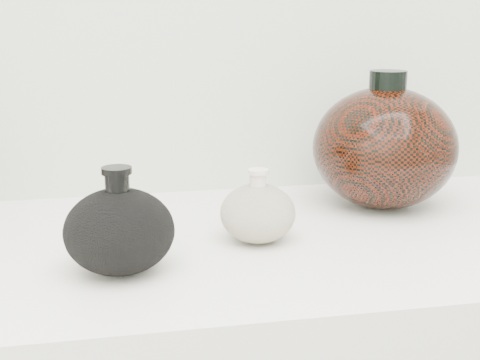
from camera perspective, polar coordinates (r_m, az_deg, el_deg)
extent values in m
cube|color=beige|center=(0.90, -3.08, -6.07)|extent=(1.20, 0.50, 0.03)
ellipsoid|color=black|center=(0.78, -10.25, -4.32)|extent=(0.13, 0.13, 0.10)
cylinder|color=black|center=(0.77, -10.44, -0.27)|extent=(0.03, 0.03, 0.03)
cylinder|color=black|center=(0.76, -10.49, 0.81)|extent=(0.04, 0.04, 0.01)
ellipsoid|color=beige|center=(0.88, 1.53, -2.85)|extent=(0.11, 0.11, 0.08)
cylinder|color=beige|center=(0.86, 1.55, -0.03)|extent=(0.02, 0.02, 0.02)
cylinder|color=beige|center=(0.86, 1.55, 0.73)|extent=(0.03, 0.03, 0.01)
ellipsoid|color=black|center=(1.04, 12.22, 2.69)|extent=(0.24, 0.24, 0.19)
cylinder|color=black|center=(1.03, 12.51, 8.14)|extent=(0.06, 0.06, 0.03)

